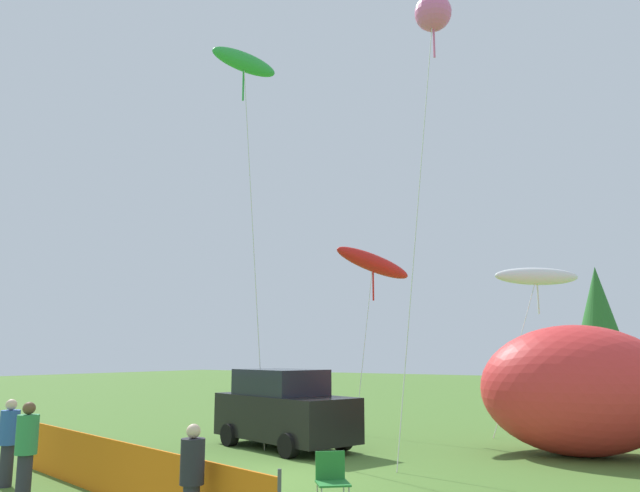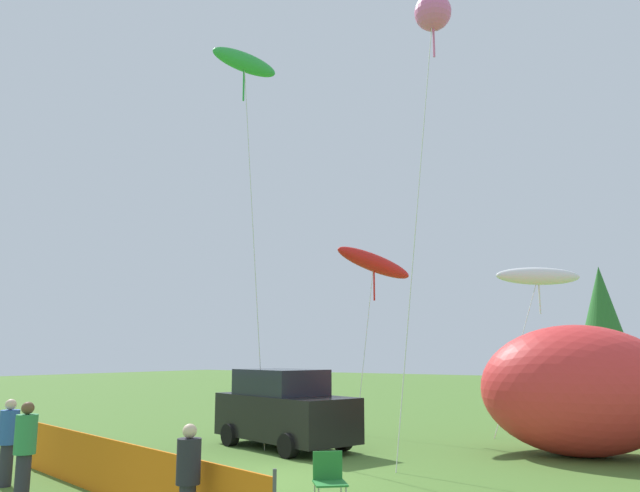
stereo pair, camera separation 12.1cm
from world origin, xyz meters
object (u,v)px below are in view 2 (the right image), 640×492
object	(u,v)px
folding_chair	(329,477)
kite_green_fish	(244,64)
parked_car	(284,409)
kite_red_lizard	(374,263)
spectator_in_green_shirt	(25,447)
spectator_in_black_shirt	(8,438)
kite_white_ghost	(538,276)
inflatable_cat	(622,396)
kite_pink_octopus	(433,14)
spectator_in_red_shirt	(188,476)

from	to	relation	value
folding_chair	kite_green_fish	distance (m)	13.84
parked_car	folding_chair	size ratio (longest dim) A/B	5.01
parked_car	kite_red_lizard	bearing A→B (deg)	101.51
parked_car	spectator_in_green_shirt	distance (m)	7.56
spectator_in_black_shirt	kite_white_ghost	distance (m)	16.71
spectator_in_green_shirt	kite_green_fish	xyz separation A→B (m)	(-1.72, 7.53, 10.74)
parked_car	kite_red_lizard	world-z (taller)	kite_red_lizard
inflatable_cat	spectator_in_black_shirt	distance (m)	14.08
folding_chair	kite_red_lizard	world-z (taller)	kite_red_lizard
spectator_in_green_shirt	parked_car	bearing A→B (deg)	90.17
folding_chair	kite_pink_octopus	size ratio (longest dim) A/B	0.08
spectator_in_red_shirt	spectator_in_green_shirt	size ratio (longest dim) A/B	0.92
kite_green_fish	folding_chair	bearing A→B (deg)	-37.79
kite_white_ghost	kite_red_lizard	size ratio (longest dim) A/B	0.86
spectator_in_green_shirt	kite_white_ghost	distance (m)	16.69
spectator_in_black_shirt	spectator_in_green_shirt	size ratio (longest dim) A/B	0.97
inflatable_cat	kite_green_fish	size ratio (longest dim) A/B	0.61
folding_chair	spectator_in_green_shirt	distance (m)	5.41
spectator_in_black_shirt	spectator_in_red_shirt	bearing A→B (deg)	-5.52
parked_car	kite_pink_octopus	bearing A→B (deg)	23.42
spectator_in_green_shirt	kite_pink_octopus	world-z (taller)	kite_pink_octopus
spectator_in_green_shirt	kite_white_ghost	size ratio (longest dim) A/B	0.31
spectator_in_black_shirt	kite_red_lizard	bearing A→B (deg)	80.80
kite_green_fish	kite_pink_octopus	size ratio (longest dim) A/B	1.01
folding_chair	kite_white_ghost	xyz separation A→B (m)	(0.22, 12.87, 4.61)
parked_car	spectator_in_red_shirt	distance (m)	8.54
spectator_in_black_shirt	kite_white_ghost	world-z (taller)	kite_white_ghost
inflatable_cat	kite_green_fish	bearing A→B (deg)	-177.36
spectator_in_black_shirt	kite_white_ghost	bearing A→B (deg)	66.11
spectator_in_black_shirt	kite_pink_octopus	distance (m)	14.49
parked_car	spectator_in_red_shirt	bearing A→B (deg)	-45.83
parked_car	kite_white_ghost	size ratio (longest dim) A/B	0.85
spectator_in_black_shirt	kite_red_lizard	size ratio (longest dim) A/B	0.26
parked_car	spectator_in_black_shirt	distance (m)	7.15
parked_car	kite_green_fish	xyz separation A→B (m)	(-1.70, -0.03, 10.65)
folding_chair	spectator_in_red_shirt	distance (m)	2.58
kite_pink_octopus	spectator_in_red_shirt	bearing A→B (deg)	-93.36
parked_car	inflatable_cat	bearing A→B (deg)	38.41
spectator_in_red_shirt	kite_white_ghost	world-z (taller)	kite_white_ghost
spectator_in_red_shirt	folding_chair	bearing A→B (deg)	72.49
parked_car	folding_chair	bearing A→B (deg)	-30.60
inflatable_cat	spectator_in_green_shirt	world-z (taller)	inflatable_cat
spectator_in_red_shirt	kite_white_ghost	size ratio (longest dim) A/B	0.29
spectator_in_red_shirt	kite_white_ghost	bearing A→B (deg)	86.29
spectator_in_red_shirt	kite_red_lizard	bearing A→B (deg)	106.92
folding_chair	inflatable_cat	distance (m)	9.06
inflatable_cat	kite_green_fish	distance (m)	14.48
spectator_in_black_shirt	kite_red_lizard	world-z (taller)	kite_red_lizard
inflatable_cat	kite_red_lizard	world-z (taller)	kite_red_lizard
parked_car	kite_white_ghost	world-z (taller)	kite_white_ghost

